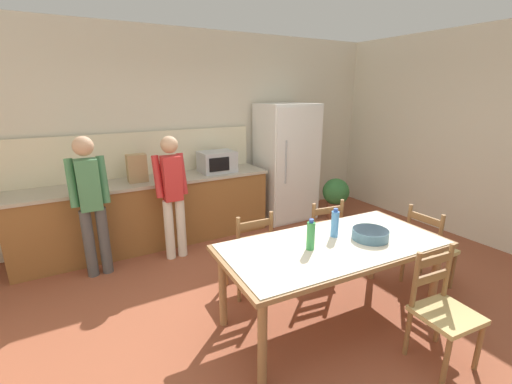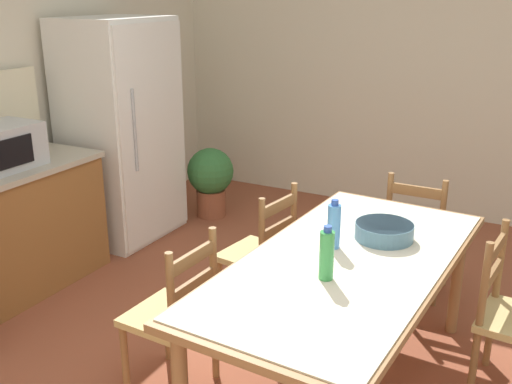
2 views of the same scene
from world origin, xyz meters
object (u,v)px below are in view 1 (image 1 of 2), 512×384
(microwave, at_px, (217,162))
(chair_side_far_right, at_px, (320,237))
(person_at_sink, at_px, (91,200))
(serving_bowl, at_px, (370,234))
(chair_side_far_left, at_px, (249,253))
(chair_side_near_right, at_px, (443,311))
(bottle_off_centre, at_px, (335,224))
(refrigerator, at_px, (286,163))
(chair_head_end, at_px, (428,249))
(bottle_near_centre, at_px, (311,235))
(person_at_counter, at_px, (172,192))
(paper_bag, at_px, (137,168))
(potted_plant, at_px, (336,195))
(dining_table, at_px, (333,251))

(microwave, distance_m, chair_side_far_right, 1.91)
(person_at_sink, bearing_deg, serving_bowl, -134.63)
(chair_side_far_left, bearing_deg, chair_side_near_right, 120.11)
(bottle_off_centre, xyz_separation_m, serving_bowl, (0.24, -0.21, -0.07))
(microwave, distance_m, chair_side_far_left, 1.84)
(chair_side_far_right, distance_m, chair_side_near_right, 1.54)
(person_at_sink, bearing_deg, microwave, -73.97)
(serving_bowl, bearing_deg, refrigerator, 71.54)
(chair_head_end, bearing_deg, chair_side_far_right, 44.43)
(person_at_sink, bearing_deg, chair_side_far_right, -118.83)
(bottle_near_centre, height_order, person_at_counter, person_at_counter)
(paper_bag, height_order, chair_side_near_right, paper_bag)
(microwave, xyz_separation_m, bottle_off_centre, (0.12, -2.37, -0.17))
(chair_side_far_right, height_order, person_at_sink, person_at_sink)
(chair_side_far_right, relative_size, person_at_sink, 0.57)
(microwave, height_order, chair_side_near_right, microwave)
(refrigerator, relative_size, bottle_off_centre, 6.94)
(paper_bag, bearing_deg, person_at_sink, -141.22)
(refrigerator, height_order, chair_side_near_right, refrigerator)
(chair_side_near_right, bearing_deg, chair_side_far_right, 92.20)
(chair_side_far_left, height_order, potted_plant, chair_side_far_left)
(microwave, xyz_separation_m, chair_side_far_right, (0.50, -1.73, -0.63))
(chair_side_far_left, relative_size, potted_plant, 1.36)
(paper_bag, bearing_deg, chair_side_far_left, -66.41)
(chair_side_far_right, bearing_deg, person_at_sink, -21.11)
(potted_plant, bearing_deg, serving_bowl, -126.49)
(microwave, height_order, chair_head_end, microwave)
(chair_side_far_left, distance_m, person_at_sink, 1.85)
(chair_side_far_left, bearing_deg, dining_table, 120.07)
(bottle_near_centre, xyz_separation_m, chair_side_near_right, (0.66, -0.81, -0.46))
(person_at_sink, relative_size, potted_plant, 2.41)
(refrigerator, bearing_deg, microwave, 179.11)
(chair_side_near_right, relative_size, person_at_sink, 0.57)
(chair_side_far_left, bearing_deg, bottle_near_centre, 104.31)
(chair_side_far_left, bearing_deg, person_at_counter, -66.56)
(potted_plant, bearing_deg, microwave, 166.95)
(serving_bowl, bearing_deg, chair_side_near_right, -84.89)
(refrigerator, relative_size, potted_plant, 2.81)
(microwave, xyz_separation_m, person_at_counter, (-0.83, -0.52, -0.20))
(microwave, distance_m, bottle_off_centre, 2.37)
(refrigerator, distance_m, potted_plant, 1.00)
(dining_table, xyz_separation_m, person_at_counter, (-0.84, 1.96, 0.17))
(dining_table, xyz_separation_m, bottle_off_centre, (0.11, 0.11, 0.20))
(dining_table, bearing_deg, serving_bowl, -14.75)
(paper_bag, xyz_separation_m, dining_table, (1.14, -2.47, -0.40))
(chair_head_end, distance_m, chair_side_far_left, 1.91)
(bottle_off_centre, distance_m, potted_plant, 2.69)
(chair_side_far_left, bearing_deg, person_at_sink, -38.49)
(chair_side_far_right, bearing_deg, potted_plant, -130.27)
(serving_bowl, relative_size, chair_side_near_right, 0.35)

